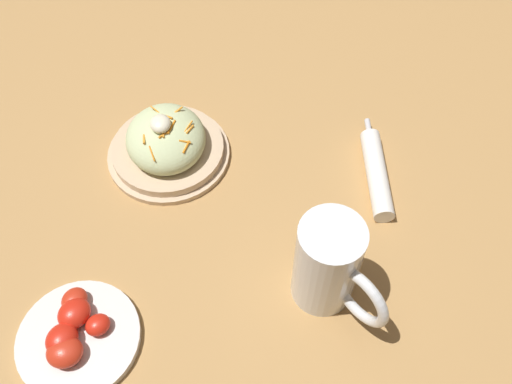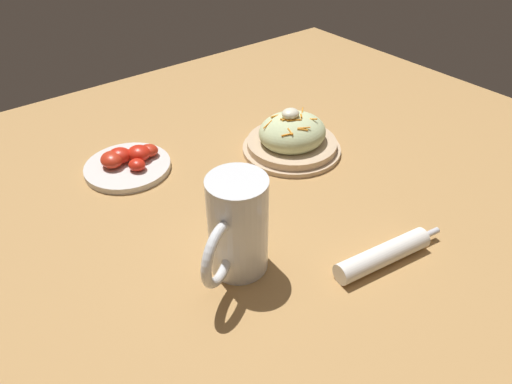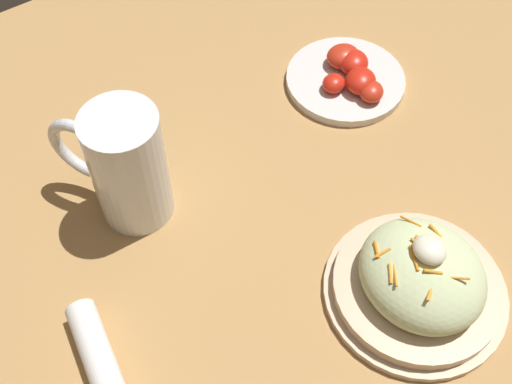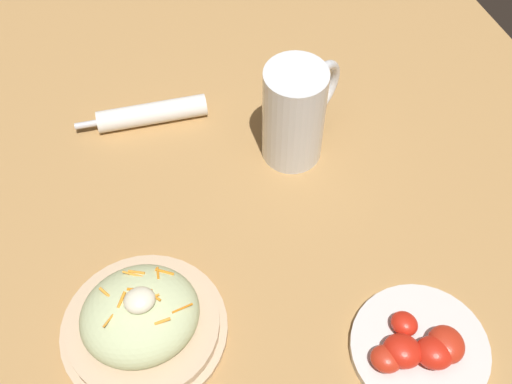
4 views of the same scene
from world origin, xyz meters
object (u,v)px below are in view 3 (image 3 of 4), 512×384
napkin_roll (105,376)px  tomato_plate (348,77)px  salad_plate (420,280)px  beer_mug (127,171)px

napkin_roll → tomato_plate: tomato_plate is taller
salad_plate → tomato_plate: size_ratio=1.22×
salad_plate → napkin_roll: salad_plate is taller
tomato_plate → napkin_roll: bearing=111.9°
beer_mug → napkin_roll: beer_mug is taller
salad_plate → beer_mug: 0.37m
salad_plate → napkin_roll: (0.11, 0.35, -0.02)m
salad_plate → beer_mug: (0.30, 0.21, 0.04)m
napkin_roll → salad_plate: bearing=-107.9°
napkin_roll → beer_mug: bearing=-36.3°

